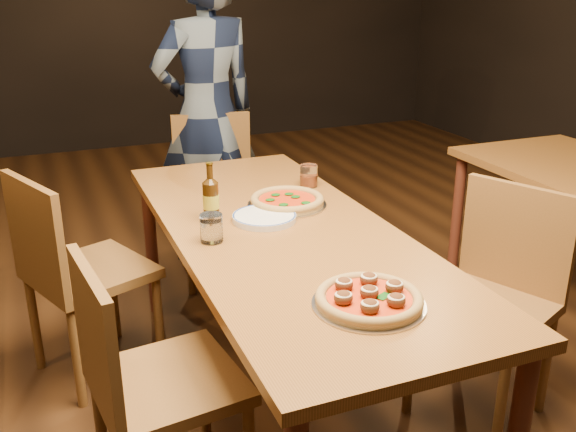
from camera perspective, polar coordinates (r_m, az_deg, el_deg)
name	(u,v)px	position (r m, az deg, el deg)	size (l,w,h in m)	color
ground	(283,398)	(2.76, -0.41, -15.83)	(9.00, 9.00, 0.00)	black
table_main	(283,247)	(2.42, -0.45, -2.76)	(0.80, 2.00, 0.75)	brown
chair_main_nw	(168,380)	(2.08, -10.62, -14.17)	(0.43, 0.43, 0.92)	brown
chair_main_sw	(90,270)	(2.82, -17.15, -4.61)	(0.45, 0.45, 0.96)	brown
chair_main_e	(485,306)	(2.54, 17.11, -7.66)	(0.44, 0.44, 0.94)	brown
chair_end	(219,198)	(3.59, -6.20, 1.61)	(0.44, 0.44, 0.95)	brown
pizza_meatball	(369,298)	(1.86, 7.22, -7.26)	(0.33, 0.33, 0.06)	#B7B7BF
pizza_margherita	(287,201)	(2.63, -0.08, 1.37)	(0.32, 0.32, 0.04)	#B7B7BF
plate_stack	(264,218)	(2.47, -2.12, -0.14)	(0.25, 0.25, 0.02)	white
beer_bottle	(211,200)	(2.48, -6.87, 1.43)	(0.06, 0.06, 0.22)	black
water_glass	(211,228)	(2.28, -6.83, -1.07)	(0.08, 0.08, 0.10)	white
amber_glass	(309,176)	(2.87, 1.85, 3.61)	(0.08, 0.08, 0.10)	#9F3E12
diner	(207,114)	(3.75, -7.22, 8.96)	(0.65, 0.43, 1.78)	black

